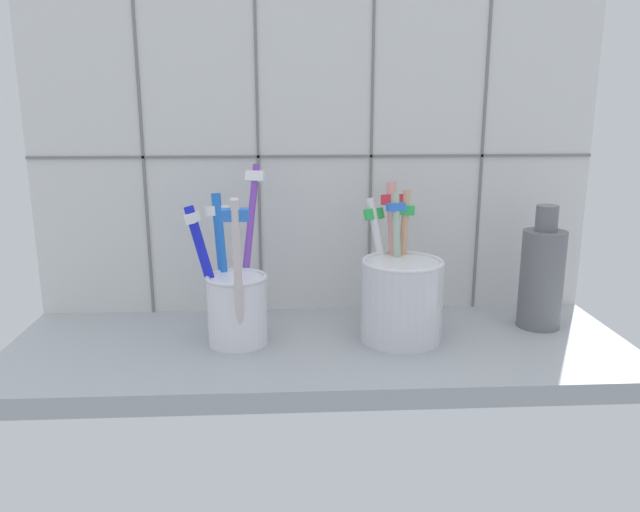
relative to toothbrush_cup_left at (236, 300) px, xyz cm
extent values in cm
cube|color=#9EA3A8|center=(8.62, -0.82, -5.59)|extent=(64.00, 22.00, 2.00)
cube|color=silver|center=(8.62, 11.18, 15.91)|extent=(64.00, 2.00, 45.00)
cube|color=gray|center=(-10.58, 10.08, 15.91)|extent=(0.30, 0.20, 45.00)
cube|color=gray|center=(2.22, 10.08, 15.91)|extent=(0.30, 0.20, 45.00)
cube|color=gray|center=(15.02, 10.08, 15.91)|extent=(0.30, 0.20, 45.00)
cube|color=gray|center=(27.82, 10.08, 15.91)|extent=(0.30, 0.20, 45.00)
cube|color=gray|center=(8.62, 10.08, 13.62)|extent=(64.00, 0.20, 0.30)
cylinder|color=white|center=(0.16, -0.14, -1.08)|extent=(6.09, 6.09, 7.00)
torus|color=silver|center=(0.16, -0.14, 2.42)|extent=(6.29, 6.29, 0.50)
cylinder|color=#1A22D9|center=(-2.64, 0.19, 2.71)|extent=(4.58, 1.74, 14.03)
cube|color=white|center=(-4.02, 0.43, 8.48)|extent=(1.44, 2.24, 1.16)
cylinder|color=blue|center=(-1.48, 2.42, 3.13)|extent=(2.32, 3.64, 14.80)
cube|color=white|center=(-1.84, 3.26, 8.68)|extent=(2.56, 1.69, 1.10)
cylinder|color=silver|center=(0.62, -3.84, 3.52)|extent=(0.94, 4.24, 15.59)
cube|color=blue|center=(0.65, -5.13, 9.72)|extent=(2.50, 0.96, 1.25)
cylinder|color=purple|center=(1.17, 3.60, 4.42)|extent=(2.84, 7.40, 17.49)
cube|color=white|center=(1.97, 6.29, 11.85)|extent=(2.24, 1.58, 1.29)
cylinder|color=silver|center=(17.07, -0.14, -0.40)|extent=(8.36, 8.36, 8.38)
torus|color=silver|center=(17.07, -0.14, 3.79)|extent=(8.44, 8.44, 0.50)
cylinder|color=#E4978C|center=(16.71, 3.06, 3.53)|extent=(1.40, 5.45, 15.71)
cube|color=#E5333F|center=(16.60, 4.66, 9.47)|extent=(2.34, 1.19, 1.20)
cylinder|color=tan|center=(17.59, 2.94, 3.15)|extent=(2.18, 4.05, 14.85)
cube|color=green|center=(17.98, 3.96, 8.39)|extent=(2.07, 1.54, 1.14)
cylinder|color=white|center=(15.52, 3.05, 2.66)|extent=(3.60, 5.70, 14.02)
cube|color=green|center=(14.68, 4.65, 7.91)|extent=(2.39, 1.88, 1.29)
cylinder|color=#A7C0A7|center=(16.88, 1.93, 3.15)|extent=(1.58, 2.53, 14.75)
cube|color=blue|center=(16.66, 2.52, 9.02)|extent=(2.15, 1.52, 0.91)
cylinder|color=slate|center=(33.00, 2.93, 0.81)|extent=(4.65, 4.65, 10.78)
cylinder|color=slate|center=(33.00, 2.93, 7.58)|extent=(2.36, 2.36, 2.76)
camera|label=1|loc=(5.23, -61.27, 19.75)|focal=35.17mm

